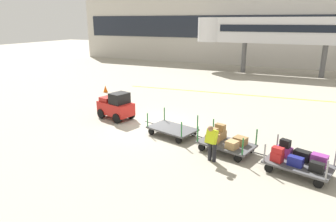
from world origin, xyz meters
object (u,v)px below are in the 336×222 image
baggage_cart_lead (172,129)px  safety_cone_near (105,89)px  baggage_tug (116,106)px  baggage_cart_tail (298,160)px  baggage_handler (212,142)px  baggage_cart_middle (225,141)px

baggage_cart_lead → safety_cone_near: bearing=143.7°
baggage_tug → safety_cone_near: 7.01m
baggage_cart_lead → baggage_cart_tail: bearing=-14.6°
baggage_tug → baggage_handler: size_ratio=1.48×
baggage_tug → baggage_cart_lead: 4.18m
baggage_cart_middle → baggage_cart_tail: size_ratio=1.00×
baggage_handler → safety_cone_near: size_ratio=2.84×
baggage_cart_middle → baggage_handler: baggage_handler is taller
baggage_tug → safety_cone_near: baggage_tug is taller
baggage_handler → baggage_cart_middle: bearing=78.4°
baggage_cart_tail → safety_cone_near: (-14.41, 7.84, -0.23)m
baggage_handler → baggage_cart_tail: bearing=8.2°
safety_cone_near → baggage_tug: bearing=-48.7°
baggage_handler → baggage_cart_lead: bearing=142.9°
baggage_handler → safety_cone_near: baggage_handler is taller
baggage_tug → baggage_cart_lead: (4.02, -1.07, -0.41)m
baggage_cart_middle → baggage_cart_tail: bearing=-14.1°
baggage_cart_middle → safety_cone_near: (-11.47, 7.10, -0.23)m
baggage_tug → baggage_handler: bearing=-24.7°
baggage_cart_tail → baggage_handler: bearing=-171.8°
baggage_cart_lead → baggage_handler: bearing=-37.1°
baggage_cart_middle → baggage_handler: size_ratio=1.97×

